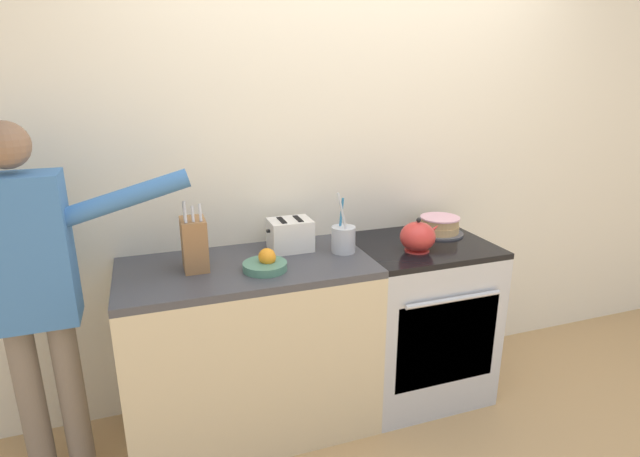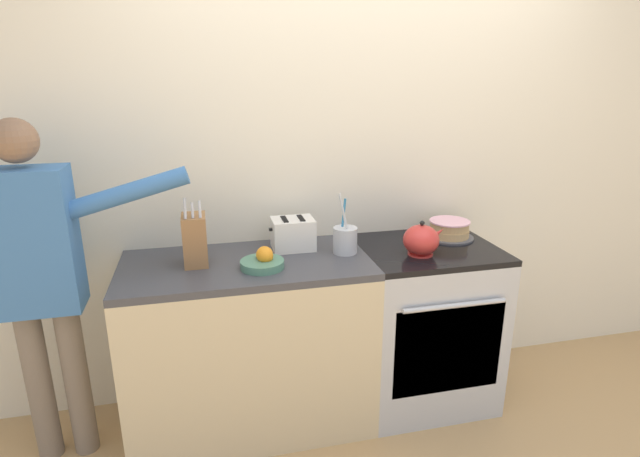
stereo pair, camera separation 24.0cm
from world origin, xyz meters
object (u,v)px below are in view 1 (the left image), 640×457
(stove_range, at_px, (417,318))
(person_baker, at_px, (33,281))
(knife_block, at_px, (194,244))
(toaster, at_px, (290,235))
(utensil_crock, at_px, (343,239))
(fruit_bowl, at_px, (266,263))
(layer_cake, at_px, (440,226))
(tea_kettle, at_px, (418,237))

(stove_range, bearing_deg, person_baker, -179.04)
(knife_block, height_order, toaster, knife_block)
(utensil_crock, bearing_deg, toaster, 153.18)
(fruit_bowl, height_order, person_baker, person_baker)
(person_baker, bearing_deg, stove_range, 3.23)
(fruit_bowl, relative_size, toaster, 0.89)
(toaster, bearing_deg, layer_cake, -1.77)
(knife_block, height_order, fruit_bowl, knife_block)
(fruit_bowl, bearing_deg, stove_range, 5.96)
(utensil_crock, height_order, fruit_bowl, utensil_crock)
(fruit_bowl, bearing_deg, utensil_crock, 13.71)
(stove_range, height_order, knife_block, knife_block)
(utensil_crock, distance_m, fruit_bowl, 0.44)
(utensil_crock, bearing_deg, knife_block, 178.77)
(layer_cake, relative_size, person_baker, 0.17)
(tea_kettle, bearing_deg, layer_cake, 38.74)
(toaster, bearing_deg, tea_kettle, -21.30)
(layer_cake, bearing_deg, person_baker, -176.04)
(knife_block, xyz_separation_m, toaster, (0.49, 0.11, -0.04))
(utensil_crock, xyz_separation_m, person_baker, (-1.38, -0.04, -0.01))
(layer_cake, xyz_separation_m, toaster, (-0.86, 0.03, 0.03))
(layer_cake, xyz_separation_m, fruit_bowl, (-1.05, -0.20, -0.01))
(knife_block, distance_m, toaster, 0.50)
(knife_block, xyz_separation_m, person_baker, (-0.66, -0.06, -0.07))
(stove_range, distance_m, knife_block, 1.31)
(layer_cake, relative_size, toaster, 1.17)
(stove_range, xyz_separation_m, fruit_bowl, (-0.88, -0.09, 0.48))
(fruit_bowl, xyz_separation_m, person_baker, (-0.96, 0.06, 0.02))
(toaster, xyz_separation_m, person_baker, (-1.14, -0.17, -0.02))
(fruit_bowl, xyz_separation_m, toaster, (0.18, 0.23, 0.05))
(stove_range, relative_size, person_baker, 0.56)
(tea_kettle, xyz_separation_m, person_baker, (-1.75, 0.07, -0.02))
(stove_range, distance_m, fruit_bowl, 1.00)
(stove_range, relative_size, tea_kettle, 4.08)
(layer_cake, bearing_deg, fruit_bowl, -169.20)
(knife_block, distance_m, person_baker, 0.66)
(knife_block, relative_size, person_baker, 0.21)
(knife_block, xyz_separation_m, utensil_crock, (0.73, -0.02, -0.05))
(fruit_bowl, distance_m, toaster, 0.29)
(stove_range, height_order, layer_cake, layer_cake)
(tea_kettle, relative_size, person_baker, 0.14)
(fruit_bowl, relative_size, person_baker, 0.13)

